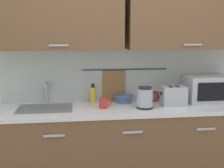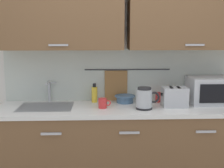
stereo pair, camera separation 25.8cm
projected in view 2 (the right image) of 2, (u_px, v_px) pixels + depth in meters
counter_unit at (125, 149)px, 2.96m from camera, size 2.53×0.64×0.90m
back_wall_assembly at (125, 42)px, 3.01m from camera, size 3.70×0.41×2.50m
sink_faucet at (49, 88)px, 3.05m from camera, size 0.09×0.17×0.22m
microwave at (211, 90)px, 3.01m from camera, size 0.46×0.35×0.27m
electric_kettle at (145, 98)px, 2.78m from camera, size 0.23×0.16×0.21m
dish_soap_bottle at (94, 94)px, 3.06m from camera, size 0.06×0.06×0.20m
mug_near_sink at (103, 103)px, 2.82m from camera, size 0.12×0.08×0.09m
mixing_bowl at (125, 98)px, 3.05m from camera, size 0.21×0.21×0.08m
toaster at (175, 97)px, 2.88m from camera, size 0.26×0.17×0.19m
mug_by_kettle at (160, 97)px, 3.09m from camera, size 0.12×0.08×0.09m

